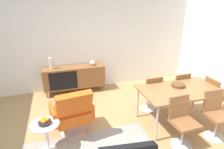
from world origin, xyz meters
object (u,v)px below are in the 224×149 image
object	(u,v)px
dining_table	(181,91)
dining_chair_back_right	(177,88)
side_table_round	(47,134)
fruit_bowl	(45,122)
dining_chair_far_end	(215,95)
dining_chair_front_right	(216,113)
lounge_chair_red	(72,112)
sideboard	(74,77)
vase_cobalt	(92,63)
vase_sculptural_dark	(51,63)
dining_chair_front_left	(182,120)
wooden_bowl_on_table	(178,85)
dining_chair_back_left	(150,92)

from	to	relation	value
dining_table	dining_chair_back_right	distance (m)	0.70
side_table_round	fruit_bowl	bearing A→B (deg)	-130.66
dining_chair_far_end	fruit_bowl	xyz separation A→B (m)	(-3.41, -0.07, 0.09)
dining_chair_front_right	lounge_chair_red	distance (m)	2.55
lounge_chair_red	sideboard	bearing A→B (deg)	82.64
vase_cobalt	dining_table	size ratio (longest dim) A/B	0.09
vase_sculptural_dark	lounge_chair_red	bearing A→B (deg)	-79.90
dining_table	fruit_bowl	xyz separation A→B (m)	(-2.52, -0.07, -0.13)
dining_chair_front_right	dining_chair_far_end	distance (m)	0.78
dining_chair_front_right	sideboard	bearing A→B (deg)	130.12
vase_sculptural_dark	dining_chair_front_left	world-z (taller)	vase_sculptural_dark
side_table_round	fruit_bowl	size ratio (longest dim) A/B	2.60
dining_table	wooden_bowl_on_table	bearing A→B (deg)	86.17
vase_cobalt	dining_chair_front_left	distance (m)	2.79
wooden_bowl_on_table	fruit_bowl	size ratio (longest dim) A/B	1.30
dining_chair_back_right	dining_chair_front_left	xyz separation A→B (m)	(-0.70, -1.12, 0.00)
dining_table	dining_chair_back_right	world-z (taller)	dining_chair_back_right
vase_cobalt	dining_chair_front_right	xyz separation A→B (m)	(1.68, -2.60, -0.31)
wooden_bowl_on_table	dining_chair_back_right	xyz separation A→B (m)	(0.34, 0.44, -0.30)
dining_table	sideboard	bearing A→B (deg)	132.01
dining_table	lounge_chair_red	xyz separation A→B (m)	(-2.07, 0.24, -0.23)
vase_sculptural_dark	dining_chair_back_left	size ratio (longest dim) A/B	0.34
sideboard	dining_chair_back_left	bearing A→B (deg)	-44.85
fruit_bowl	wooden_bowl_on_table	bearing A→B (deg)	4.14
dining_chair_front_left	lounge_chair_red	size ratio (longest dim) A/B	0.90
sideboard	dining_chair_front_right	size ratio (longest dim) A/B	1.87
vase_sculptural_dark	wooden_bowl_on_table	bearing A→B (deg)	-38.78
dining_chair_back_right	side_table_round	xyz separation A→B (m)	(-2.87, -0.63, -0.15)
side_table_round	dining_table	bearing A→B (deg)	1.54
vase_sculptural_dark	dining_chair_far_end	size ratio (longest dim) A/B	0.34
wooden_bowl_on_table	dining_chair_back_right	bearing A→B (deg)	52.23
sideboard	lounge_chair_red	bearing A→B (deg)	-97.36
wooden_bowl_on_table	dining_chair_far_end	world-z (taller)	dining_chair_far_end
sideboard	vase_sculptural_dark	bearing A→B (deg)	179.81
lounge_chair_red	vase_sculptural_dark	bearing A→B (deg)	100.10
dining_table	fruit_bowl	distance (m)	2.53
sideboard	dining_chair_front_right	xyz separation A→B (m)	(2.19, -2.60, 0.03)
vase_cobalt	dining_chair_far_end	xyz separation A→B (m)	(2.21, -2.04, -0.31)
dining_chair_front_right	lounge_chair_red	xyz separation A→B (m)	(-2.42, 0.80, -0.00)
lounge_chair_red	side_table_round	bearing A→B (deg)	-146.03
sideboard	dining_table	world-z (taller)	dining_table
dining_chair_back_right	fruit_bowl	distance (m)	2.94
vase_cobalt	dining_table	distance (m)	2.44
dining_chair_front_left	fruit_bowl	bearing A→B (deg)	167.27
wooden_bowl_on_table	side_table_round	xyz separation A→B (m)	(-2.53, -0.18, -0.45)
vase_cobalt	wooden_bowl_on_table	xyz separation A→B (m)	(1.33, -1.93, -0.01)
dining_chair_front_right	side_table_round	xyz separation A→B (m)	(-2.87, 0.49, -0.15)
dining_chair_back_right	lounge_chair_red	bearing A→B (deg)	-172.43
side_table_round	wooden_bowl_on_table	bearing A→B (deg)	4.12
vase_sculptural_dark	dining_table	distance (m)	3.15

